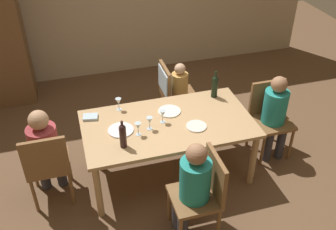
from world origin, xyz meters
The scene contains 20 objects.
ground_plane centered at (0.00, 0.00, 0.00)m, with size 10.00×10.00×0.00m, color brown.
dining_table centered at (0.00, 0.00, 0.65)m, with size 1.85×1.01×0.72m.
chair_left_end centered at (-1.31, -0.09, 0.53)m, with size 0.44×0.44×0.92m.
chair_near centered at (0.09, -0.88, 0.53)m, with size 0.44×0.44×0.92m.
chair_right_end centered at (1.31, 0.09, 0.53)m, with size 0.44×0.44×0.92m.
chair_far_right centered at (0.29, 0.88, 0.59)m, with size 0.46×0.44×0.92m.
person_woman_host centered at (-1.31, 0.03, 0.65)m, with size 0.30×0.34×1.12m.
person_man_bearded centered at (-0.03, -0.88, 0.64)m, with size 0.33×0.29×1.10m.
person_man_guest centered at (1.31, -0.03, 0.63)m, with size 0.28×0.32×1.08m.
person_child_small centered at (0.44, 0.88, 0.56)m, with size 0.25×0.22×0.94m.
wine_bottle_tall_green centered at (0.68, 0.36, 0.87)m, with size 0.07×0.07×0.34m.
wine_bottle_dark_red centered at (-0.54, -0.26, 0.86)m, with size 0.07×0.07×0.31m.
wine_glass_near_left centered at (-0.22, -0.06, 0.83)m, with size 0.07×0.07×0.15m.
wine_glass_centre centered at (-0.47, 0.40, 0.83)m, with size 0.07×0.07×0.15m.
wine_glass_near_right centered at (-0.36, -0.12, 0.83)m, with size 0.07×0.07×0.15m.
wine_glass_far centered at (-0.05, 0.03, 0.83)m, with size 0.07×0.07×0.15m.
dinner_plate_host centered at (-0.52, 0.00, 0.73)m, with size 0.27×0.27×0.01m, color white.
dinner_plate_guest_left centered at (0.07, 0.20, 0.73)m, with size 0.26×0.26×0.01m, color white.
dinner_plate_guest_right centered at (0.27, -0.16, 0.73)m, with size 0.22×0.22×0.01m, color silver.
folded_napkin centered at (-0.80, 0.32, 0.74)m, with size 0.16×0.12×0.03m, color #ADC6D6.
Camera 1 is at (-0.95, -3.25, 3.19)m, focal length 41.19 mm.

